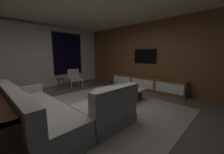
# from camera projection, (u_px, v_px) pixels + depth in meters

# --- Properties ---
(floor) EXTENTS (9.20, 9.20, 0.00)m
(floor) POSITION_uv_depth(u_px,v_px,m) (91.00, 110.00, 3.34)
(floor) COLOR #564C44
(back_wall_with_window) EXTENTS (6.60, 0.30, 2.70)m
(back_wall_with_window) POSITION_uv_depth(u_px,v_px,m) (37.00, 56.00, 5.56)
(back_wall_with_window) COLOR beige
(back_wall_with_window) RESTS_ON floor
(media_wall) EXTENTS (0.12, 7.80, 2.70)m
(media_wall) POSITION_uv_depth(u_px,v_px,m) (152.00, 56.00, 5.28)
(media_wall) COLOR brown
(media_wall) RESTS_ON floor
(area_rug) EXTENTS (3.20, 3.80, 0.01)m
(area_rug) POSITION_uv_depth(u_px,v_px,m) (104.00, 107.00, 3.51)
(area_rug) COLOR gray
(area_rug) RESTS_ON floor
(sectional_couch) EXTENTS (1.98, 2.50, 0.82)m
(sectional_couch) POSITION_uv_depth(u_px,v_px,m) (56.00, 112.00, 2.54)
(sectional_couch) COLOR gray
(sectional_couch) RESTS_ON floor
(coffee_table) EXTENTS (1.16, 1.16, 0.36)m
(coffee_table) POSITION_uv_depth(u_px,v_px,m) (120.00, 94.00, 4.09)
(coffee_table) COLOR #352014
(coffee_table) RESTS_ON floor
(book_stack_on_coffee_table) EXTENTS (0.30, 0.20, 0.10)m
(book_stack_on_coffee_table) POSITION_uv_depth(u_px,v_px,m) (115.00, 86.00, 4.15)
(book_stack_on_coffee_table) COLOR #CA8A42
(book_stack_on_coffee_table) RESTS_ON coffee_table
(accent_chair_near_window) EXTENTS (0.65, 0.66, 0.78)m
(accent_chair_near_window) POSITION_uv_depth(u_px,v_px,m) (74.00, 77.00, 5.77)
(accent_chair_near_window) COLOR #B2ADA0
(accent_chair_near_window) RESTS_ON floor
(side_stool) EXTENTS (0.32, 0.32, 0.46)m
(side_stool) POSITION_uv_depth(u_px,v_px,m) (61.00, 81.00, 5.32)
(side_stool) COLOR #333338
(side_stool) RESTS_ON floor
(media_console) EXTENTS (0.46, 3.10, 0.52)m
(media_console) POSITION_uv_depth(u_px,v_px,m) (146.00, 84.00, 5.29)
(media_console) COLOR brown
(media_console) RESTS_ON floor
(mounted_tv) EXTENTS (0.05, 0.99, 0.57)m
(mounted_tv) POSITION_uv_depth(u_px,v_px,m) (145.00, 56.00, 5.38)
(mounted_tv) COLOR black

